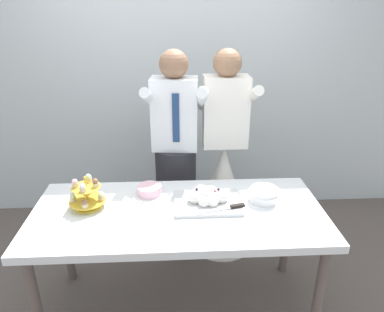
{
  "coord_description": "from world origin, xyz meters",
  "views": [
    {
      "loc": [
        -0.02,
        -1.9,
        1.96
      ],
      "look_at": [
        0.09,
        0.15,
        1.07
      ],
      "focal_mm": 33.63,
      "sensor_mm": 36.0,
      "label": 1
    }
  ],
  "objects_px": {
    "cupcake_stand": "(87,195)",
    "person_bride": "(223,183)",
    "main_cake_tray": "(207,198)",
    "dessert_table": "(178,221)",
    "person_groom": "(176,168)",
    "round_cake": "(149,191)",
    "plate_stack": "(263,194)"
  },
  "relations": [
    {
      "from": "round_cake",
      "to": "person_bride",
      "type": "height_order",
      "value": "person_bride"
    },
    {
      "from": "round_cake",
      "to": "person_groom",
      "type": "distance_m",
      "value": 0.51
    },
    {
      "from": "dessert_table",
      "to": "cupcake_stand",
      "type": "xyz_separation_m",
      "value": [
        -0.56,
        0.07,
        0.16
      ]
    },
    {
      "from": "cupcake_stand",
      "to": "main_cake_tray",
      "type": "distance_m",
      "value": 0.75
    },
    {
      "from": "round_cake",
      "to": "person_groom",
      "type": "xyz_separation_m",
      "value": [
        0.18,
        0.47,
        -0.06
      ]
    },
    {
      "from": "dessert_table",
      "to": "main_cake_tray",
      "type": "height_order",
      "value": "main_cake_tray"
    },
    {
      "from": "person_bride",
      "to": "main_cake_tray",
      "type": "bearing_deg",
      "value": -106.46
    },
    {
      "from": "plate_stack",
      "to": "round_cake",
      "type": "xyz_separation_m",
      "value": [
        -0.74,
        0.11,
        -0.01
      ]
    },
    {
      "from": "dessert_table",
      "to": "cupcake_stand",
      "type": "distance_m",
      "value": 0.59
    },
    {
      "from": "cupcake_stand",
      "to": "person_bride",
      "type": "distance_m",
      "value": 1.17
    },
    {
      "from": "round_cake",
      "to": "main_cake_tray",
      "type": "bearing_deg",
      "value": -19.88
    },
    {
      "from": "round_cake",
      "to": "plate_stack",
      "type": "bearing_deg",
      "value": -8.4
    },
    {
      "from": "dessert_table",
      "to": "person_groom",
      "type": "relative_size",
      "value": 1.08
    },
    {
      "from": "main_cake_tray",
      "to": "person_groom",
      "type": "bearing_deg",
      "value": 107.76
    },
    {
      "from": "plate_stack",
      "to": "person_groom",
      "type": "distance_m",
      "value": 0.81
    },
    {
      "from": "cupcake_stand",
      "to": "dessert_table",
      "type": "bearing_deg",
      "value": -7.37
    },
    {
      "from": "cupcake_stand",
      "to": "person_bride",
      "type": "height_order",
      "value": "person_bride"
    },
    {
      "from": "dessert_table",
      "to": "person_bride",
      "type": "relative_size",
      "value": 1.08
    },
    {
      "from": "round_cake",
      "to": "person_bride",
      "type": "distance_m",
      "value": 0.79
    },
    {
      "from": "main_cake_tray",
      "to": "plate_stack",
      "type": "xyz_separation_m",
      "value": [
        0.36,
        0.03,
        0.0
      ]
    },
    {
      "from": "dessert_table",
      "to": "person_groom",
      "type": "distance_m",
      "value": 0.68
    },
    {
      "from": "dessert_table",
      "to": "person_bride",
      "type": "xyz_separation_m",
      "value": [
        0.38,
        0.71,
        -0.12
      ]
    },
    {
      "from": "main_cake_tray",
      "to": "plate_stack",
      "type": "bearing_deg",
      "value": 4.1
    },
    {
      "from": "cupcake_stand",
      "to": "plate_stack",
      "type": "relative_size",
      "value": 1.22
    },
    {
      "from": "plate_stack",
      "to": "round_cake",
      "type": "relative_size",
      "value": 0.79
    },
    {
      "from": "person_bride",
      "to": "dessert_table",
      "type": "bearing_deg",
      "value": -117.94
    },
    {
      "from": "dessert_table",
      "to": "plate_stack",
      "type": "relative_size",
      "value": 9.55
    },
    {
      "from": "dessert_table",
      "to": "plate_stack",
      "type": "xyz_separation_m",
      "value": [
        0.55,
        0.09,
        0.12
      ]
    },
    {
      "from": "dessert_table",
      "to": "plate_stack",
      "type": "height_order",
      "value": "plate_stack"
    },
    {
      "from": "dessert_table",
      "to": "person_groom",
      "type": "height_order",
      "value": "person_groom"
    },
    {
      "from": "dessert_table",
      "to": "person_bride",
      "type": "height_order",
      "value": "person_bride"
    },
    {
      "from": "cupcake_stand",
      "to": "round_cake",
      "type": "height_order",
      "value": "cupcake_stand"
    }
  ]
}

